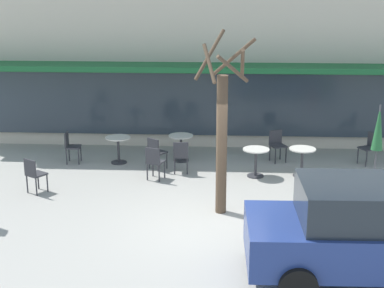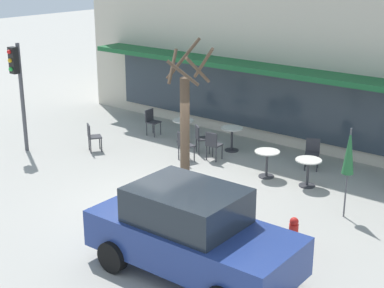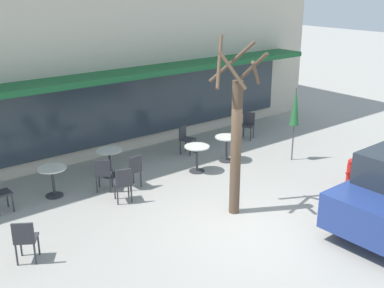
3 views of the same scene
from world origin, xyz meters
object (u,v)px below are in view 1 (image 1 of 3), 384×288
cafe_chair_1 (370,146)px  cafe_table_mid_patio (302,157)px  patio_umbrella_green_folded (378,128)px  cafe_table_by_tree (256,158)px  parked_sedan (366,232)px  street_tree (222,132)px  cafe_table_streetside (181,144)px  cafe_table_near_wall (118,145)px  cafe_chair_6 (71,145)px  cafe_chair_5 (34,173)px  cafe_chair_0 (156,151)px  cafe_chair_2 (181,154)px  cafe_chair_3 (277,143)px  cafe_chair_4 (155,161)px

cafe_chair_1 → cafe_table_mid_patio: bearing=-150.5°
patio_umbrella_green_folded → cafe_table_by_tree: bearing=159.5°
parked_sedan → street_tree: 3.94m
cafe_table_streetside → cafe_table_by_tree: 2.41m
cafe_table_near_wall → cafe_table_mid_patio: bearing=-9.6°
patio_umbrella_green_folded → cafe_chair_6: 8.30m
cafe_chair_5 → cafe_chair_0: bearing=36.0°
cafe_table_by_tree → street_tree: size_ratio=0.19×
cafe_chair_5 → street_tree: (4.55, -0.91, 1.33)m
cafe_chair_0 → cafe_chair_2: size_ratio=1.00×
cafe_table_near_wall → cafe_table_mid_patio: (5.04, -0.85, 0.00)m
cafe_table_streetside → cafe_chair_0: (-0.63, -0.80, 0.01)m
cafe_table_near_wall → cafe_table_by_tree: bearing=-14.0°
cafe_chair_1 → cafe_chair_5: (-8.69, -2.80, 0.00)m
cafe_table_mid_patio → cafe_chair_3: (-0.55, 1.28, 0.01)m
patio_umbrella_green_folded → cafe_chair_4: 5.60m
cafe_chair_3 → street_tree: 4.36m
cafe_table_near_wall → patio_umbrella_green_folded: patio_umbrella_green_folded is taller
street_tree → parked_sedan: bearing=-48.8°
cafe_table_by_tree → cafe_chair_1: bearing=21.0°
cafe_table_mid_patio → cafe_chair_0: 3.93m
cafe_table_streetside → parked_sedan: 7.55m
cafe_table_by_tree → parked_sedan: (1.62, -5.34, 0.36)m
patio_umbrella_green_folded → cafe_chair_3: patio_umbrella_green_folded is taller
cafe_table_mid_patio → cafe_chair_0: (-3.92, 0.34, 0.01)m
cafe_chair_0 → cafe_table_mid_patio: bearing=-4.9°
cafe_chair_4 → parked_sedan: (4.25, -4.91, 0.35)m
cafe_table_mid_patio → cafe_chair_5: bearing=-166.0°
cafe_chair_3 → parked_sedan: bearing=-81.9°
cafe_table_near_wall → cafe_chair_1: 7.07m
cafe_table_streetside → street_tree: (1.18, -3.71, 1.34)m
cafe_chair_5 → parked_sedan: bearing=-28.2°
cafe_table_streetside → cafe_chair_2: (0.08, -1.09, 0.01)m
cafe_table_streetside → cafe_chair_2: 1.09m
cafe_table_by_tree → cafe_chair_5: (-5.44, -1.55, 0.01)m
cafe_table_by_tree → cafe_chair_6: bearing=170.2°
cafe_chair_4 → street_tree: (1.74, -2.04, 1.33)m
cafe_chair_3 → parked_sedan: (0.95, -6.72, 0.35)m
cafe_chair_3 → cafe_chair_4: same height
parked_sedan → cafe_chair_3: bearing=98.1°
cafe_chair_5 → cafe_chair_2: bearing=26.4°
cafe_chair_5 → cafe_chair_6: 2.46m
cafe_table_streetside → cafe_chair_5: 4.38m
cafe_chair_2 → cafe_chair_6: (-3.18, 0.74, 0.00)m
cafe_table_near_wall → cafe_chair_1: cafe_chair_1 is taller
cafe_chair_0 → cafe_chair_4: same height
cafe_chair_4 → patio_umbrella_green_folded: bearing=-6.6°
cafe_chair_3 → street_tree: size_ratio=0.22×
patio_umbrella_green_folded → cafe_chair_4: bearing=173.4°
patio_umbrella_green_folded → cafe_chair_3: (-2.15, 2.44, -1.10)m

